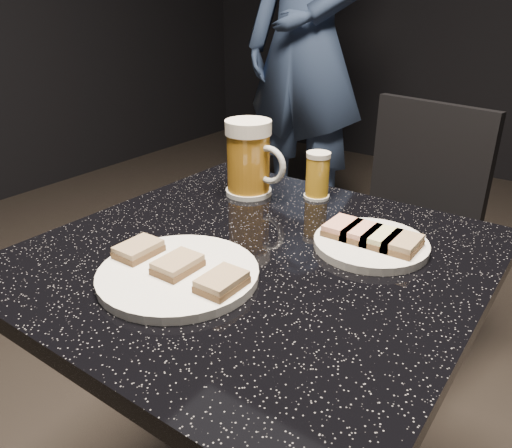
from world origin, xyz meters
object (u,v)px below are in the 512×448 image
object	(u,v)px
plate_small	(371,244)
patron	(307,44)
chair	(401,227)
beer_tumbler	(317,176)
plate_large	(178,274)
beer_mug	(250,158)
table	(256,367)

from	to	relation	value
plate_small	patron	size ratio (longest dim) A/B	0.10
patron	chair	world-z (taller)	patron
patron	chair	size ratio (longest dim) A/B	2.15
beer_tumbler	patron	bearing A→B (deg)	121.32
plate_large	patron	world-z (taller)	patron
beer_tumbler	beer_mug	bearing A→B (deg)	-152.94
table	beer_tumbler	world-z (taller)	beer_tumbler
beer_mug	beer_tumbler	xyz separation A→B (m)	(0.13, 0.06, -0.03)
patron	beer_mug	distance (m)	1.58
table	plate_small	bearing A→B (deg)	39.56
plate_large	table	bearing A→B (deg)	72.29
plate_small	chair	size ratio (longest dim) A/B	0.22
beer_tumbler	chair	distance (m)	0.59
table	beer_mug	world-z (taller)	beer_mug
plate_large	table	xyz separation A→B (m)	(0.04, 0.14, -0.25)
plate_small	patron	bearing A→B (deg)	123.95
patron	beer_mug	world-z (taller)	patron
beer_tumbler	plate_large	bearing A→B (deg)	-90.71
table	beer_mug	xyz separation A→B (m)	(-0.17, 0.21, 0.32)
patron	beer_tumbler	bearing A→B (deg)	-56.30
table	patron	bearing A→B (deg)	117.95
plate_small	chair	world-z (taller)	chair
plate_small	table	bearing A→B (deg)	-140.44
table	beer_tumbler	xyz separation A→B (m)	(-0.04, 0.27, 0.29)
patron	beer_tumbler	xyz separation A→B (m)	(0.82, -1.35, -0.13)
table	beer_mug	distance (m)	0.42
beer_mug	beer_tumbler	bearing A→B (deg)	27.06
patron	beer_mug	xyz separation A→B (m)	(0.70, -1.42, -0.10)
beer_mug	patron	bearing A→B (deg)	116.17
plate_large	plate_small	xyz separation A→B (m)	(0.19, 0.26, 0.00)
plate_large	plate_small	bearing A→B (deg)	53.52
plate_small	beer_mug	distance (m)	0.33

